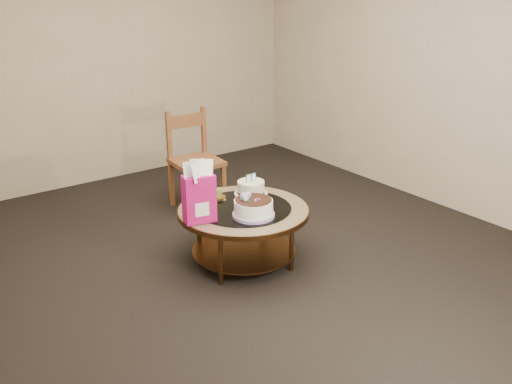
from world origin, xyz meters
TOP-DOWN VIEW (x-y plane):
  - ground at (0.00, 0.00)m, footprint 5.00×5.00m
  - room_walls at (0.00, 0.00)m, footprint 4.52×5.02m
  - coffee_table at (0.00, -0.00)m, footprint 1.02×1.02m
  - decorated_cake at (-0.04, -0.18)m, footprint 0.31×0.31m
  - cream_cake at (0.21, 0.20)m, footprint 0.27×0.27m
  - gift_bag at (-0.40, -0.02)m, footprint 0.25×0.20m
  - pillar_candle at (-0.06, 0.27)m, footprint 0.14×0.14m
  - dining_chair at (0.28, 1.21)m, footprint 0.46×0.46m

SIDE VIEW (x-z plane):
  - ground at x=0.00m, z-range 0.00..0.00m
  - coffee_table at x=0.00m, z-range 0.15..0.61m
  - dining_chair at x=0.28m, z-range 0.01..0.95m
  - pillar_candle at x=-0.06m, z-range 0.44..0.54m
  - cream_cake at x=0.21m, z-range 0.43..0.60m
  - decorated_cake at x=-0.04m, z-range 0.43..0.61m
  - gift_bag at x=-0.40m, z-range 0.46..0.91m
  - room_walls at x=0.00m, z-range 0.24..2.85m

